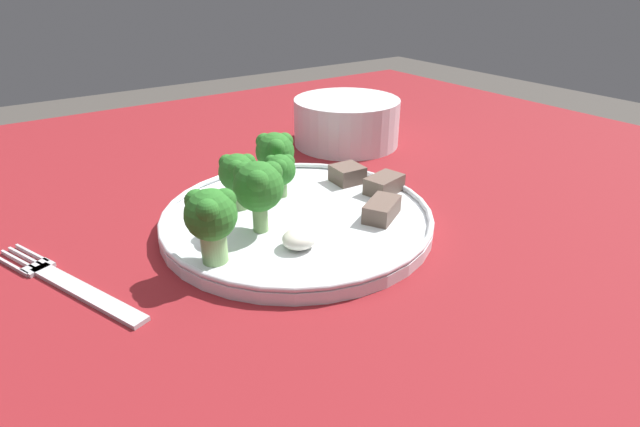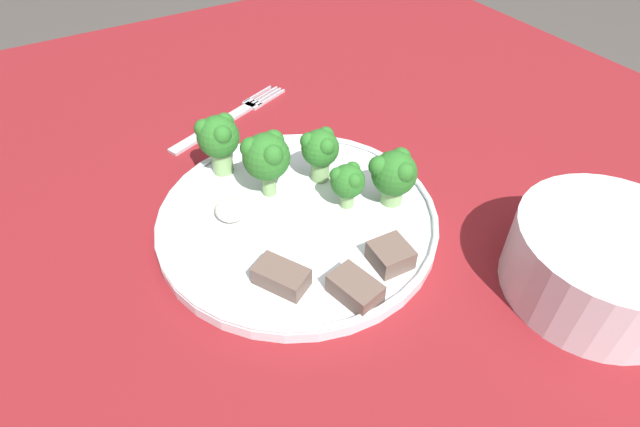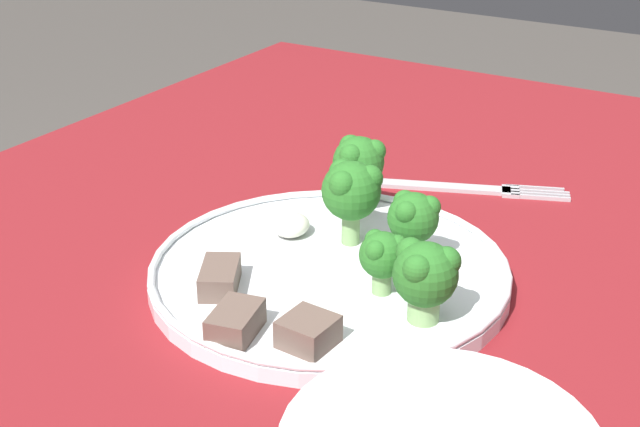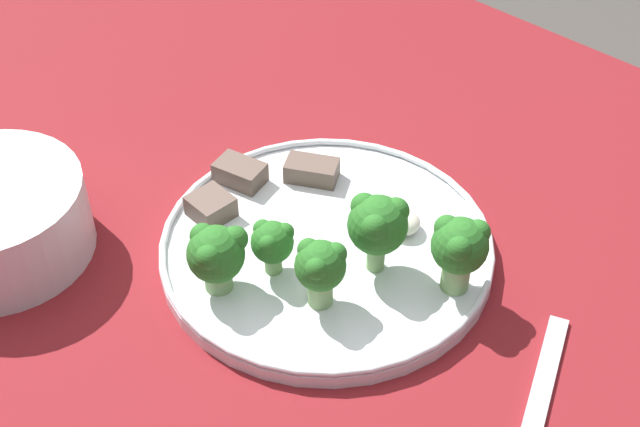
% 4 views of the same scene
% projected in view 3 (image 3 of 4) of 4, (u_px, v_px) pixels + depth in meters
% --- Properties ---
extents(table, '(1.29, 1.05, 0.72)m').
position_uv_depth(table, '(395.00, 427.00, 0.67)').
color(table, maroon).
rests_on(table, ground_plane).
extents(dinner_plate, '(0.28, 0.28, 0.02)m').
position_uv_depth(dinner_plate, '(329.00, 272.00, 0.70)').
color(dinner_plate, white).
rests_on(dinner_plate, table).
extents(fork, '(0.09, 0.19, 0.00)m').
position_uv_depth(fork, '(464.00, 188.00, 0.86)').
color(fork, '#B2B2B7').
rests_on(fork, table).
extents(broccoli_floret_near_rim_left, '(0.04, 0.04, 0.06)m').
position_uv_depth(broccoli_floret_near_rim_left, '(413.00, 219.00, 0.69)').
color(broccoli_floret_near_rim_left, '#7FA866').
rests_on(broccoli_floret_near_rim_left, dinner_plate).
extents(broccoli_floret_center_left, '(0.05, 0.05, 0.07)m').
position_uv_depth(broccoli_floret_center_left, '(358.00, 164.00, 0.78)').
color(broccoli_floret_center_left, '#7FA866').
rests_on(broccoli_floret_center_left, dinner_plate).
extents(broccoli_floret_back_left, '(0.05, 0.05, 0.06)m').
position_uv_depth(broccoli_floret_back_left, '(425.00, 274.00, 0.61)').
color(broccoli_floret_back_left, '#7FA866').
rests_on(broccoli_floret_back_left, dinner_plate).
extents(broccoli_floret_front_left, '(0.05, 0.05, 0.07)m').
position_uv_depth(broccoli_floret_front_left, '(351.00, 190.00, 0.71)').
color(broccoli_floret_front_left, '#7FA866').
rests_on(broccoli_floret_front_left, dinner_plate).
extents(broccoli_floret_center_back, '(0.04, 0.03, 0.05)m').
position_uv_depth(broccoli_floret_center_back, '(383.00, 255.00, 0.65)').
color(broccoli_floret_center_back, '#7FA866').
rests_on(broccoli_floret_center_back, dinner_plate).
extents(meat_slice_front_slice, '(0.05, 0.05, 0.02)m').
position_uv_depth(meat_slice_front_slice, '(220.00, 277.00, 0.66)').
color(meat_slice_front_slice, brown).
rests_on(meat_slice_front_slice, dinner_plate).
extents(meat_slice_middle_slice, '(0.05, 0.04, 0.02)m').
position_uv_depth(meat_slice_middle_slice, '(235.00, 322.00, 0.61)').
color(meat_slice_middle_slice, brown).
rests_on(meat_slice_middle_slice, dinner_plate).
extents(meat_slice_rear_slice, '(0.04, 0.04, 0.02)m').
position_uv_depth(meat_slice_rear_slice, '(308.00, 332.00, 0.60)').
color(meat_slice_rear_slice, brown).
rests_on(meat_slice_rear_slice, dinner_plate).
extents(sauce_dollop, '(0.03, 0.03, 0.02)m').
position_uv_depth(sauce_dollop, '(291.00, 225.00, 0.74)').
color(sauce_dollop, silver).
rests_on(sauce_dollop, dinner_plate).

